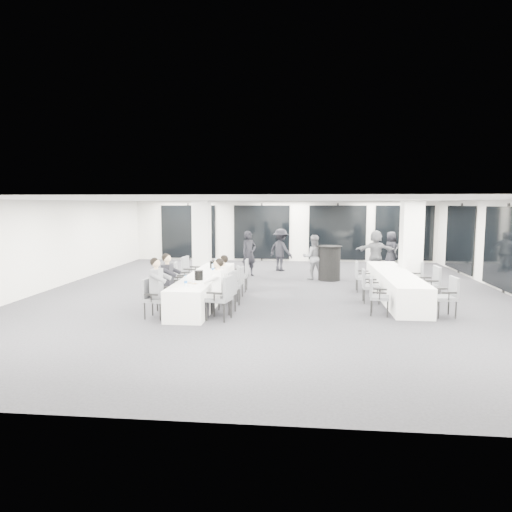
# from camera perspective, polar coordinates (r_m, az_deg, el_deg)

# --- Properties ---
(room) EXTENTS (14.04, 16.04, 2.84)m
(room) POSITION_cam_1_polar(r_m,az_deg,el_deg) (14.45, 5.79, 1.37)
(room) COLOR black
(room) RESTS_ON ground
(column_left) EXTENTS (0.60, 0.60, 2.80)m
(column_left) POSITION_cam_1_polar(r_m,az_deg,el_deg) (16.93, -6.79, 2.17)
(column_left) COLOR silver
(column_left) RESTS_ON floor
(column_right) EXTENTS (0.60, 0.60, 2.80)m
(column_right) POSITION_cam_1_polar(r_m,az_deg,el_deg) (14.72, 18.81, 1.20)
(column_right) COLOR silver
(column_right) RESTS_ON floor
(banquet_table_main) EXTENTS (0.90, 5.00, 0.75)m
(banquet_table_main) POSITION_cam_1_polar(r_m,az_deg,el_deg) (12.68, -6.43, -3.99)
(banquet_table_main) COLOR white
(banquet_table_main) RESTS_ON floor
(banquet_table_side) EXTENTS (0.90, 5.00, 0.75)m
(banquet_table_side) POSITION_cam_1_polar(r_m,az_deg,el_deg) (13.55, 16.96, -3.55)
(banquet_table_side) COLOR white
(banquet_table_side) RESTS_ON floor
(cocktail_table) EXTENTS (0.87, 0.87, 1.21)m
(cocktail_table) POSITION_cam_1_polar(r_m,az_deg,el_deg) (16.23, 9.15, -0.85)
(cocktail_table) COLOR black
(cocktail_table) RESTS_ON floor
(chair_main_left_near) EXTENTS (0.54, 0.58, 0.94)m
(chair_main_left_near) POSITION_cam_1_polar(r_m,az_deg,el_deg) (11.05, -12.78, -4.85)
(chair_main_left_near) COLOR #52545A
(chair_main_left_near) RESTS_ON floor
(chair_main_left_second) EXTENTS (0.51, 0.56, 0.96)m
(chair_main_left_second) POSITION_cam_1_polar(r_m,az_deg,el_deg) (11.85, -11.47, -3.98)
(chair_main_left_second) COLOR #52545A
(chair_main_left_second) RESTS_ON floor
(chair_main_left_mid) EXTENTS (0.56, 0.61, 1.00)m
(chair_main_left_mid) POSITION_cam_1_polar(r_m,az_deg,el_deg) (12.63, -10.38, -3.19)
(chair_main_left_mid) COLOR #52545A
(chair_main_left_mid) RESTS_ON floor
(chair_main_left_fourth) EXTENTS (0.59, 0.62, 1.00)m
(chair_main_left_fourth) POSITION_cam_1_polar(r_m,az_deg,el_deg) (13.44, -9.37, -2.59)
(chair_main_left_fourth) COLOR #52545A
(chair_main_left_fourth) RESTS_ON floor
(chair_main_left_far) EXTENTS (0.59, 0.63, 1.04)m
(chair_main_left_far) POSITION_cam_1_polar(r_m,az_deg,el_deg) (14.47, -8.28, -1.83)
(chair_main_left_far) COLOR #52545A
(chair_main_left_far) RESTS_ON floor
(chair_main_right_near) EXTENTS (0.62, 0.66, 1.04)m
(chair_main_right_near) POSITION_cam_1_polar(r_m,az_deg,el_deg) (10.61, -4.21, -4.86)
(chair_main_right_near) COLOR #52545A
(chair_main_right_near) RESTS_ON floor
(chair_main_right_second) EXTENTS (0.62, 0.65, 1.04)m
(chair_main_right_second) POSITION_cam_1_polar(r_m,az_deg,el_deg) (11.25, -3.62, -4.18)
(chair_main_right_second) COLOR #52545A
(chair_main_right_second) RESTS_ON floor
(chair_main_right_mid) EXTENTS (0.63, 0.65, 1.02)m
(chair_main_right_mid) POSITION_cam_1_polar(r_m,az_deg,el_deg) (12.29, -2.83, -3.32)
(chair_main_right_mid) COLOR #52545A
(chair_main_right_mid) RESTS_ON floor
(chair_main_right_fourth) EXTENTS (0.49, 0.54, 0.90)m
(chair_main_right_fourth) POSITION_cam_1_polar(r_m,az_deg,el_deg) (13.04, -2.37, -3.04)
(chair_main_right_fourth) COLOR #52545A
(chair_main_right_fourth) RESTS_ON floor
(chair_main_right_far) EXTENTS (0.51, 0.57, 0.99)m
(chair_main_right_far) POSITION_cam_1_polar(r_m,az_deg,el_deg) (14.04, -1.74, -2.13)
(chair_main_right_far) COLOR #52545A
(chair_main_right_far) RESTS_ON floor
(chair_side_left_near) EXTENTS (0.54, 0.57, 0.90)m
(chair_side_left_near) POSITION_cam_1_polar(r_m,az_deg,el_deg) (11.45, 14.83, -4.59)
(chair_side_left_near) COLOR #52545A
(chair_side_left_near) RESTS_ON floor
(chair_side_left_mid) EXTENTS (0.48, 0.53, 0.92)m
(chair_side_left_mid) POSITION_cam_1_polar(r_m,az_deg,el_deg) (12.79, 13.86, -3.38)
(chair_side_left_mid) COLOR #52545A
(chair_side_left_mid) RESTS_ON floor
(chair_side_left_far) EXTENTS (0.49, 0.54, 0.93)m
(chair_side_left_far) POSITION_cam_1_polar(r_m,az_deg,el_deg) (14.31, 12.98, -2.28)
(chair_side_left_far) COLOR #52545A
(chair_side_left_far) RESTS_ON floor
(chair_side_right_near) EXTENTS (0.53, 0.58, 0.96)m
(chair_side_right_near) POSITION_cam_1_polar(r_m,az_deg,el_deg) (11.81, 22.86, -4.40)
(chair_side_right_near) COLOR #52545A
(chair_side_right_near) RESTS_ON floor
(chair_side_right_mid) EXTENTS (0.54, 0.60, 1.02)m
(chair_side_right_mid) POSITION_cam_1_polar(r_m,az_deg,el_deg) (13.17, 21.05, -3.09)
(chair_side_right_mid) COLOR #52545A
(chair_side_right_mid) RESTS_ON floor
(chair_side_right_far) EXTENTS (0.55, 0.59, 0.95)m
(chair_side_right_far) POSITION_cam_1_polar(r_m,az_deg,el_deg) (14.65, 19.44, -2.22)
(chair_side_right_far) COLOR #52545A
(chair_side_right_far) RESTS_ON floor
(seated_guest_a) EXTENTS (0.50, 0.38, 1.44)m
(seated_guest_a) POSITION_cam_1_polar(r_m,az_deg,el_deg) (10.93, -12.02, -3.46)
(seated_guest_a) COLOR slate
(seated_guest_a) RESTS_ON floor
(seated_guest_b) EXTENTS (0.50, 0.38, 1.44)m
(seated_guest_b) POSITION_cam_1_polar(r_m,az_deg,el_deg) (11.77, -10.72, -2.72)
(seated_guest_b) COLOR black
(seated_guest_b) RESTS_ON floor
(seated_guest_c) EXTENTS (0.50, 0.38, 1.44)m
(seated_guest_c) POSITION_cam_1_polar(r_m,az_deg,el_deg) (10.62, -5.11, -3.64)
(seated_guest_c) COLOR white
(seated_guest_c) RESTS_ON floor
(seated_guest_d) EXTENTS (0.50, 0.38, 1.44)m
(seated_guest_d) POSITION_cam_1_polar(r_m,az_deg,el_deg) (11.26, -4.48, -3.04)
(seated_guest_d) COLOR white
(seated_guest_d) RESTS_ON floor
(standing_guest_a) EXTENTS (0.89, 0.88, 1.91)m
(standing_guest_a) POSITION_cam_1_polar(r_m,az_deg,el_deg) (16.87, -0.88, 0.68)
(standing_guest_a) COLOR black
(standing_guest_a) RESTS_ON floor
(standing_guest_b) EXTENTS (0.93, 0.64, 1.80)m
(standing_guest_b) POSITION_cam_1_polar(r_m,az_deg,el_deg) (16.27, 7.19, 0.22)
(standing_guest_b) COLOR slate
(standing_guest_b) RESTS_ON floor
(standing_guest_c) EXTENTS (1.36, 1.26, 1.91)m
(standing_guest_c) POSITION_cam_1_polar(r_m,az_deg,el_deg) (18.22, 3.11, 1.12)
(standing_guest_c) COLOR black
(standing_guest_c) RESTS_ON floor
(standing_guest_d) EXTENTS (1.18, 0.86, 1.80)m
(standing_guest_d) POSITION_cam_1_polar(r_m,az_deg,el_deg) (19.24, 18.18, 0.91)
(standing_guest_d) COLOR slate
(standing_guest_d) RESTS_ON floor
(standing_guest_e) EXTENTS (0.72, 0.94, 1.73)m
(standing_guest_e) POSITION_cam_1_polar(r_m,az_deg,el_deg) (19.74, 16.51, 1.02)
(standing_guest_e) COLOR black
(standing_guest_e) RESTS_ON floor
(standing_guest_f) EXTENTS (1.74, 0.74, 1.87)m
(standing_guest_f) POSITION_cam_1_polar(r_m,az_deg,el_deg) (18.49, 14.74, 0.93)
(standing_guest_f) COLOR slate
(standing_guest_f) RESTS_ON floor
(standing_guest_g) EXTENTS (0.81, 0.83, 1.76)m
(standing_guest_g) POSITION_cam_1_polar(r_m,az_deg,el_deg) (18.50, -7.24, 0.92)
(standing_guest_g) COLOR black
(standing_guest_g) RESTS_ON floor
(ice_bucket_near) EXTENTS (0.22, 0.22, 0.25)m
(ice_bucket_near) POSITION_cam_1_polar(r_m,az_deg,el_deg) (11.71, -7.17, -2.39)
(ice_bucket_near) COLOR black
(ice_bucket_near) RESTS_ON banquet_table_main
(ice_bucket_far) EXTENTS (0.20, 0.20, 0.22)m
(ice_bucket_far) POSITION_cam_1_polar(r_m,az_deg,el_deg) (13.77, -5.39, -1.08)
(ice_bucket_far) COLOR black
(ice_bucket_far) RESTS_ON banquet_table_main
(water_bottle_a) EXTENTS (0.08, 0.08, 0.24)m
(water_bottle_a) POSITION_cam_1_polar(r_m,az_deg,el_deg) (10.93, -8.79, -3.10)
(water_bottle_a) COLOR silver
(water_bottle_a) RESTS_ON banquet_table_main
(water_bottle_b) EXTENTS (0.08, 0.08, 0.24)m
(water_bottle_b) POSITION_cam_1_polar(r_m,az_deg,el_deg) (12.93, -5.39, -1.54)
(water_bottle_b) COLOR silver
(water_bottle_b) RESTS_ON banquet_table_main
(water_bottle_c) EXTENTS (0.06, 0.06, 0.20)m
(water_bottle_c) POSITION_cam_1_polar(r_m,az_deg,el_deg) (14.54, -5.03, -0.72)
(water_bottle_c) COLOR silver
(water_bottle_c) RESTS_ON banquet_table_main
(plate_a) EXTENTS (0.19, 0.19, 0.03)m
(plate_a) POSITION_cam_1_polar(r_m,az_deg,el_deg) (11.26, -8.32, -3.36)
(plate_a) COLOR white
(plate_a) RESTS_ON banquet_table_main
(plate_b) EXTENTS (0.20, 0.20, 0.03)m
(plate_b) POSITION_cam_1_polar(r_m,az_deg,el_deg) (11.16, -7.70, -3.44)
(plate_b) COLOR white
(plate_b) RESTS_ON banquet_table_main
(plate_c) EXTENTS (0.22, 0.22, 0.03)m
(plate_c) POSITION_cam_1_polar(r_m,az_deg,el_deg) (12.02, -6.96, -2.70)
(plate_c) COLOR white
(plate_c) RESTS_ON banquet_table_main
(wine_glass) EXTENTS (0.07, 0.07, 0.19)m
(wine_glass) POSITION_cam_1_polar(r_m,az_deg,el_deg) (10.72, -7.86, -3.16)
(wine_glass) COLOR silver
(wine_glass) RESTS_ON banquet_table_main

